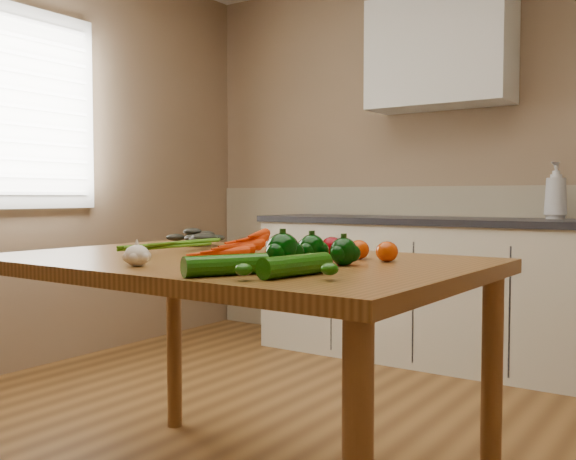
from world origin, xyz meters
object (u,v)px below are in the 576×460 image
at_px(leafy_greens, 195,232).
at_px(pepper_b, 344,252).
at_px(table, 232,286).
at_px(tomato_a, 332,247).
at_px(tomato_c, 387,252).
at_px(tomato_b, 359,250).
at_px(zucchini_b, 226,265).
at_px(pepper_a, 312,249).
at_px(pepper_c, 283,251).
at_px(garlic_bulb, 137,255).
at_px(carrot_bunch, 219,243).
at_px(soap_bottle_a, 556,191).
at_px(zucchini_a, 296,265).

relative_size(leafy_greens, pepper_b, 2.83).
relative_size(table, tomato_a, 21.85).
bearing_deg(tomato_c, table, -161.59).
bearing_deg(tomato_b, table, -153.61).
distance_m(tomato_a, zucchini_b, 0.57).
height_order(pepper_a, tomato_a, pepper_a).
relative_size(leafy_greens, tomato_b, 3.37).
xyz_separation_m(leafy_greens, pepper_b, (0.86, -0.31, -0.02)).
bearing_deg(table, pepper_b, 0.91).
bearing_deg(pepper_c, pepper_b, 59.32).
relative_size(leafy_greens, garlic_bulb, 3.10).
bearing_deg(carrot_bunch, soap_bottle_a, 76.46).
xyz_separation_m(pepper_a, zucchini_a, (0.14, -0.29, -0.01)).
xyz_separation_m(pepper_b, zucchini_a, (0.03, -0.29, -0.01)).
relative_size(soap_bottle_a, leafy_greens, 1.49).
distance_m(carrot_bunch, zucchini_a, 0.63).
bearing_deg(zucchini_a, table, 146.79).
bearing_deg(tomato_c, pepper_a, -136.91).
bearing_deg(garlic_bulb, leafy_greens, 120.30).
relative_size(leafy_greens, zucchini_b, 1.01).
xyz_separation_m(carrot_bunch, zucchini_b, (0.38, -0.42, -0.01)).
relative_size(pepper_b, zucchini_a, 0.35).
xyz_separation_m(soap_bottle_a, tomato_a, (-0.24, -2.13, -0.20)).
height_order(table, tomato_c, tomato_c).
bearing_deg(soap_bottle_a, zucchini_a, -81.39).
height_order(soap_bottle_a, zucchini_a, soap_bottle_a).
bearing_deg(zucchini_b, tomato_a, 93.07).
xyz_separation_m(garlic_bulb, tomato_b, (0.42, 0.53, -0.00)).
bearing_deg(table, leafy_greens, 146.04).
distance_m(pepper_b, zucchini_a, 0.29).
xyz_separation_m(pepper_a, tomato_b, (0.06, 0.18, -0.01)).
relative_size(pepper_a, pepper_c, 0.87).
bearing_deg(soap_bottle_a, pepper_a, -84.89).
xyz_separation_m(carrot_bunch, garlic_bulb, (0.04, -0.40, -0.01)).
relative_size(soap_bottle_a, pepper_c, 3.45).
distance_m(pepper_c, tomato_a, 0.37).
bearing_deg(pepper_b, tomato_a, 128.37).
xyz_separation_m(garlic_bulb, pepper_c, (0.37, 0.19, 0.02)).
height_order(pepper_b, tomato_a, pepper_b).
height_order(carrot_bunch, zucchini_b, carrot_bunch).
bearing_deg(tomato_a, tomato_b, -7.12).
relative_size(garlic_bulb, tomato_a, 0.99).
distance_m(leafy_greens, tomato_a, 0.72).
height_order(soap_bottle_a, tomato_a, soap_bottle_a).
distance_m(table, pepper_b, 0.44).
bearing_deg(zucchini_b, tomato_b, 82.23).
relative_size(soap_bottle_a, zucchini_b, 1.50).
xyz_separation_m(carrot_bunch, zucchini_a, (0.54, -0.34, -0.01)).
distance_m(carrot_bunch, pepper_c, 0.46).
height_order(pepper_c, zucchini_a, pepper_c).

